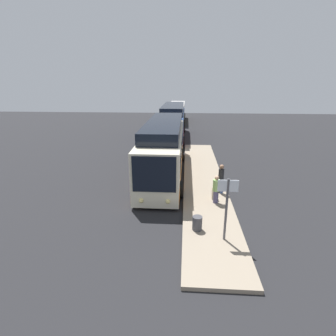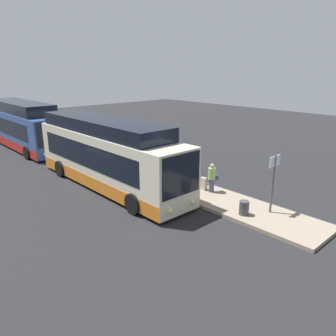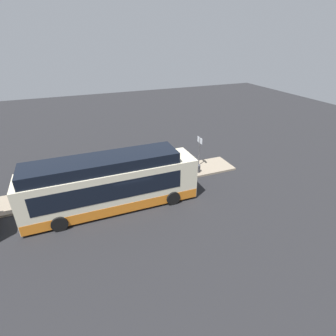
# 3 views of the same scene
# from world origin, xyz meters

# --- Properties ---
(ground) EXTENTS (80.00, 80.00, 0.00)m
(ground) POSITION_xyz_m (0.00, 0.00, 0.00)
(ground) COLOR #232326
(platform) EXTENTS (20.00, 2.66, 0.17)m
(platform) POSITION_xyz_m (0.00, 2.93, 0.08)
(platform) COLOR gray
(platform) RESTS_ON ground
(bus_lead) EXTENTS (11.79, 2.83, 3.85)m
(bus_lead) POSITION_xyz_m (-1.31, 0.10, 1.76)
(bus_lead) COLOR beige
(bus_lead) RESTS_ON ground
(bus_second) EXTENTS (11.38, 2.85, 3.87)m
(bus_second) POSITION_xyz_m (-14.24, 0.10, 1.74)
(bus_second) COLOR #33518C
(bus_second) RESTS_ON ground
(passenger_boarding) EXTENTS (0.49, 0.64, 1.57)m
(passenger_boarding) POSITION_xyz_m (3.65, 3.38, 1.00)
(passenger_boarding) COLOR #4C476B
(passenger_boarding) RESTS_ON platform
(passenger_waiting) EXTENTS (0.41, 0.41, 1.76)m
(passenger_waiting) POSITION_xyz_m (2.27, 3.78, 1.15)
(passenger_waiting) COLOR #2D2D33
(passenger_waiting) RESTS_ON platform
(suitcase) EXTENTS (0.35, 0.21, 0.93)m
(suitcase) POSITION_xyz_m (3.13, 3.31, 0.51)
(suitcase) COLOR beige
(suitcase) RESTS_ON platform
(sign_post) EXTENTS (0.10, 0.82, 2.73)m
(sign_post) POSITION_xyz_m (7.16, 3.37, 1.93)
(sign_post) COLOR #4C4C51
(sign_post) RESTS_ON platform
(trash_bin) EXTENTS (0.44, 0.44, 0.65)m
(trash_bin) POSITION_xyz_m (6.49, 2.25, 0.49)
(trash_bin) COLOR #3F3F44
(trash_bin) RESTS_ON platform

